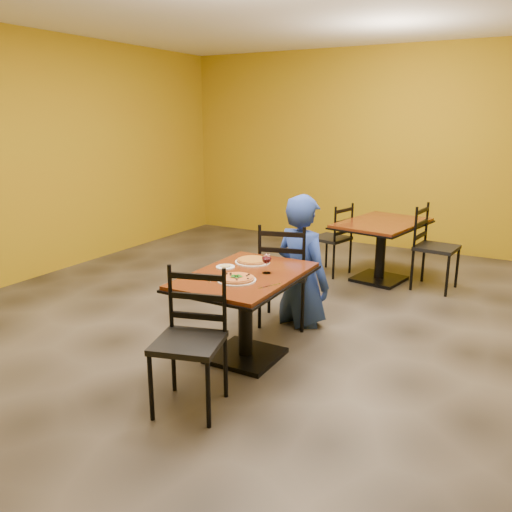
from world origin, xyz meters
The scene contains 19 objects.
floor centered at (0.00, 0.00, 0.00)m, with size 7.00×8.00×0.01m, color black.
wall_back centered at (0.00, 4.00, 1.50)m, with size 7.00×0.01×3.00m, color #A28512.
wall_left centered at (-3.50, 0.00, 1.50)m, with size 0.01×8.00×3.00m, color #A28512.
table_main centered at (0.00, -0.50, 0.56)m, with size 0.83×1.23×0.75m.
table_second centered at (0.37, 2.18, 0.56)m, with size 1.05×1.37×0.75m.
chair_main_near centered at (0.06, -1.37, 0.49)m, with size 0.44×0.44×0.98m, color black, non-canonical shape.
chair_main_far centered at (-0.06, 0.38, 0.51)m, with size 0.46×0.46×1.02m, color black, non-canonical shape.
chair_second_left centered at (-0.29, 2.18, 0.46)m, with size 0.42×0.42×0.92m, color black, non-canonical shape.
chair_second_right centered at (1.03, 2.18, 0.50)m, with size 0.45×0.45×0.99m, color black, non-canonical shape.
diner centered at (0.08, 0.47, 0.64)m, with size 0.63×0.42×1.28m, color #1B2D98.
plate_main centered at (0.03, -0.70, 0.76)m, with size 0.31×0.31×0.01m, color white.
pizza_main centered at (0.03, -0.70, 0.77)m, with size 0.28×0.28×0.02m, color maroon.
plate_far centered at (-0.11, -0.18, 0.76)m, with size 0.31×0.31×0.01m, color white.
pizza_far centered at (-0.11, -0.18, 0.77)m, with size 0.28×0.28×0.02m, color #B77C23.
side_plate centered at (-0.23, -0.43, 0.76)m, with size 0.16×0.16×0.01m, color white.
dip centered at (-0.23, -0.43, 0.76)m, with size 0.09×0.09×0.01m, color #A58B50.
wine_glass centered at (0.15, -0.41, 0.84)m, with size 0.08×0.08×0.18m, color white, non-canonical shape.
fork centered at (-0.15, -0.75, 0.75)m, with size 0.01×0.19×0.00m, color silver.
knife centered at (0.33, -0.69, 0.75)m, with size 0.01×0.21×0.00m, color silver.
Camera 1 is at (2.05, -4.01, 2.00)m, focal length 36.63 mm.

